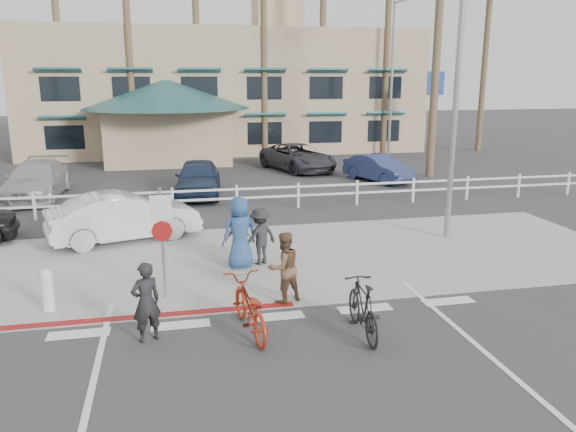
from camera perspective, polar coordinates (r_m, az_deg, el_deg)
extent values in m
plane|color=#333335|center=(11.63, -0.66, -11.42)|extent=(140.00, 140.00, 0.00)
cube|color=#333335|center=(9.90, 1.75, -16.26)|extent=(12.00, 16.00, 0.01)
cube|color=gray|center=(15.75, -3.93, -4.50)|extent=(22.00, 7.00, 0.01)
cube|color=#333335|center=(19.56, -5.63, -0.86)|extent=(40.00, 5.00, 0.01)
cube|color=#333335|center=(28.81, -7.83, 3.88)|extent=(50.00, 16.00, 0.01)
cube|color=maroon|center=(12.56, -15.54, -9.91)|extent=(7.00, 0.25, 0.02)
imported|color=maroon|center=(11.26, -3.99, -9.22)|extent=(1.01, 2.21, 1.12)
imported|color=black|center=(11.17, -14.23, -8.48)|extent=(0.69, 0.59, 1.60)
imported|color=black|center=(11.25, 7.62, -9.25)|extent=(0.63, 1.93, 1.15)
imported|color=brown|center=(12.67, -0.43, -5.24)|extent=(0.96, 0.86, 1.64)
imported|color=#242426|center=(15.22, -2.85, -2.09)|extent=(1.16, 0.98, 1.56)
imported|color=gray|center=(15.63, -5.08, -2.34)|extent=(0.76, 0.41, 1.23)
imported|color=navy|center=(14.93, -4.93, -1.69)|extent=(1.07, 0.83, 1.94)
imported|color=silver|center=(18.16, -16.31, -0.08)|extent=(4.86, 2.87, 1.51)
imported|color=#A6A6A7|center=(25.90, -24.20, 3.34)|extent=(2.34, 5.31, 1.52)
imported|color=#1E2C48|center=(24.39, -9.12, 3.84)|extent=(2.31, 4.71, 1.55)
imported|color=navy|center=(27.80, 9.19, 4.81)|extent=(2.69, 4.16, 1.30)
imported|color=#33333C|center=(30.71, 0.99, 5.98)|extent=(3.87, 5.67, 1.44)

